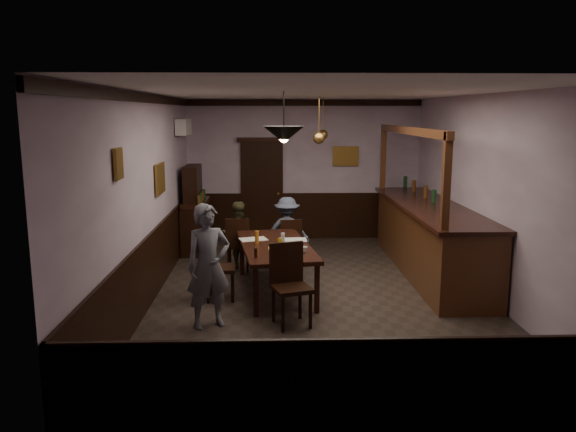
{
  "coord_description": "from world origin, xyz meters",
  "views": [
    {
      "loc": [
        -0.74,
        -8.05,
        2.73
      ],
      "look_at": [
        -0.46,
        0.45,
        1.15
      ],
      "focal_mm": 35.0,
      "sensor_mm": 36.0,
      "label": 1
    }
  ],
  "objects_px": {
    "person_standing": "(208,266)",
    "pendant_brass_far": "(323,135)",
    "chair_far_right": "(290,241)",
    "sideboard": "(196,217)",
    "person_seated_right": "(287,231)",
    "chair_far_left": "(238,242)",
    "soda_can": "(279,242)",
    "dining_table": "(275,248)",
    "chair_side": "(214,263)",
    "coffee_cup": "(305,249)",
    "pendant_iron": "(284,135)",
    "person_seated_left": "(237,234)",
    "bar_counter": "(429,237)",
    "chair_near": "(289,280)",
    "pendant_brass_mid": "(319,138)"
  },
  "relations": [
    {
      "from": "sideboard",
      "to": "bar_counter",
      "type": "relative_size",
      "value": 0.38
    },
    {
      "from": "soda_can",
      "to": "chair_far_left",
      "type": "bearing_deg",
      "value": 117.69
    },
    {
      "from": "person_seated_left",
      "to": "bar_counter",
      "type": "relative_size",
      "value": 0.27
    },
    {
      "from": "person_seated_right",
      "to": "soda_can",
      "type": "relative_size",
      "value": 10.28
    },
    {
      "from": "chair_far_right",
      "to": "pendant_iron",
      "type": "height_order",
      "value": "pendant_iron"
    },
    {
      "from": "person_seated_right",
      "to": "chair_far_right",
      "type": "bearing_deg",
      "value": 104.83
    },
    {
      "from": "person_seated_left",
      "to": "coffee_cup",
      "type": "height_order",
      "value": "person_seated_left"
    },
    {
      "from": "chair_far_left",
      "to": "pendant_iron",
      "type": "relative_size",
      "value": 1.4
    },
    {
      "from": "chair_near",
      "to": "pendant_brass_far",
      "type": "xyz_separation_m",
      "value": [
        0.79,
        3.92,
        1.72
      ]
    },
    {
      "from": "person_seated_right",
      "to": "coffee_cup",
      "type": "distance_m",
      "value": 2.14
    },
    {
      "from": "pendant_brass_mid",
      "to": "person_seated_left",
      "type": "bearing_deg",
      "value": 169.67
    },
    {
      "from": "person_standing",
      "to": "person_seated_right",
      "type": "xyz_separation_m",
      "value": [
        1.1,
        2.98,
        -0.18
      ]
    },
    {
      "from": "dining_table",
      "to": "pendant_brass_mid",
      "type": "xyz_separation_m",
      "value": [
        0.76,
        1.21,
        1.61
      ]
    },
    {
      "from": "person_seated_left",
      "to": "soda_can",
      "type": "relative_size",
      "value": 9.81
    },
    {
      "from": "coffee_cup",
      "to": "pendant_brass_far",
      "type": "xyz_separation_m",
      "value": [
        0.54,
        3.15,
        1.5
      ]
    },
    {
      "from": "chair_near",
      "to": "coffee_cup",
      "type": "bearing_deg",
      "value": 54.31
    },
    {
      "from": "pendant_iron",
      "to": "dining_table",
      "type": "bearing_deg",
      "value": 97.99
    },
    {
      "from": "person_seated_right",
      "to": "pendant_iron",
      "type": "height_order",
      "value": "pendant_iron"
    },
    {
      "from": "chair_near",
      "to": "chair_side",
      "type": "relative_size",
      "value": 1.05
    },
    {
      "from": "pendant_iron",
      "to": "coffee_cup",
      "type": "bearing_deg",
      "value": 40.96
    },
    {
      "from": "chair_near",
      "to": "person_seated_left",
      "type": "distance_m",
      "value": 2.9
    },
    {
      "from": "person_standing",
      "to": "chair_far_right",
      "type": "bearing_deg",
      "value": 40.74
    },
    {
      "from": "chair_far_right",
      "to": "bar_counter",
      "type": "relative_size",
      "value": 0.2
    },
    {
      "from": "chair_far_right",
      "to": "coffee_cup",
      "type": "distance_m",
      "value": 1.89
    },
    {
      "from": "pendant_iron",
      "to": "pendant_brass_far",
      "type": "height_order",
      "value": "same"
    },
    {
      "from": "person_standing",
      "to": "pendant_brass_far",
      "type": "distance_m",
      "value": 4.65
    },
    {
      "from": "dining_table",
      "to": "soda_can",
      "type": "relative_size",
      "value": 19.31
    },
    {
      "from": "person_seated_right",
      "to": "person_seated_left",
      "type": "bearing_deg",
      "value": 14.12
    },
    {
      "from": "person_seated_left",
      "to": "person_standing",
      "type": "bearing_deg",
      "value": 68.65
    },
    {
      "from": "chair_far_left",
      "to": "person_standing",
      "type": "relative_size",
      "value": 0.59
    },
    {
      "from": "person_seated_right",
      "to": "pendant_brass_far",
      "type": "distance_m",
      "value": 2.1
    },
    {
      "from": "chair_far_right",
      "to": "person_standing",
      "type": "height_order",
      "value": "person_standing"
    },
    {
      "from": "person_standing",
      "to": "sideboard",
      "type": "height_order",
      "value": "sideboard"
    },
    {
      "from": "sideboard",
      "to": "person_standing",
      "type": "bearing_deg",
      "value": -80.42
    },
    {
      "from": "dining_table",
      "to": "chair_side",
      "type": "height_order",
      "value": "chair_side"
    },
    {
      "from": "sideboard",
      "to": "soda_can",
      "type": "bearing_deg",
      "value": -60.27
    },
    {
      "from": "dining_table",
      "to": "person_seated_left",
      "type": "bearing_deg",
      "value": 114.18
    },
    {
      "from": "chair_near",
      "to": "person_seated_right",
      "type": "distance_m",
      "value": 2.9
    },
    {
      "from": "pendant_brass_far",
      "to": "chair_far_left",
      "type": "bearing_deg",
      "value": -138.19
    },
    {
      "from": "coffee_cup",
      "to": "pendant_iron",
      "type": "relative_size",
      "value": 0.12
    },
    {
      "from": "bar_counter",
      "to": "person_standing",
      "type": "bearing_deg",
      "value": -146.11
    },
    {
      "from": "chair_near",
      "to": "person_seated_left",
      "type": "bearing_deg",
      "value": 88.72
    },
    {
      "from": "pendant_iron",
      "to": "chair_far_left",
      "type": "bearing_deg",
      "value": 110.56
    },
    {
      "from": "dining_table",
      "to": "person_seated_left",
      "type": "distance_m",
      "value": 1.62
    },
    {
      "from": "chair_far_left",
      "to": "pendant_brass_mid",
      "type": "distance_m",
      "value": 2.26
    },
    {
      "from": "chair_near",
      "to": "coffee_cup",
      "type": "relative_size",
      "value": 13.27
    },
    {
      "from": "person_seated_left",
      "to": "pendant_brass_mid",
      "type": "distance_m",
      "value": 2.23
    },
    {
      "from": "chair_far_right",
      "to": "pendant_iron",
      "type": "relative_size",
      "value": 1.32
    },
    {
      "from": "soda_can",
      "to": "sideboard",
      "type": "relative_size",
      "value": 0.07
    },
    {
      "from": "person_seated_left",
      "to": "pendant_brass_far",
      "type": "height_order",
      "value": "pendant_brass_far"
    }
  ]
}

